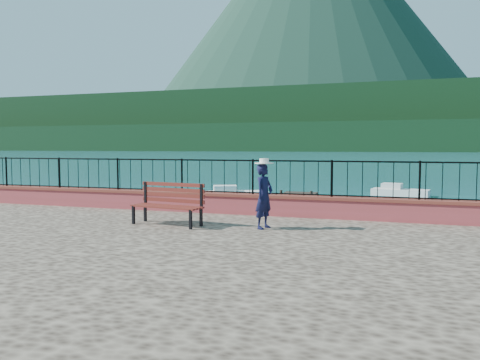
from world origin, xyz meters
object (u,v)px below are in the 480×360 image
Objects in this scene: boat_0 at (149,217)px; boat_4 at (400,189)px; park_bench at (168,213)px; boat_3 at (235,192)px; person at (264,196)px; boat_1 at (362,219)px.

boat_0 and boat_4 have the same top height.
park_bench is 21.82m from boat_4.
boat_0 is 10.67m from boat_3.
person is at bearing -69.22° from boat_0.
boat_1 is at bearing -71.16° from boat_3.
boat_1 is 0.98× the size of boat_3.
person is 7.88m from boat_1.
park_bench reaches higher than boat_3.
person is 8.35m from boat_0.
boat_0 is 8.13m from boat_1.
park_bench is 2.43m from person.
park_bench is at bearing -84.27° from boat_0.
park_bench is at bearing -105.70° from boat_1.
boat_4 is at bearing 7.78° from person.
park_bench reaches higher than boat_0.
person is 0.39× the size of boat_1.
boat_1 is (7.86, 2.07, 0.00)m from boat_0.
boat_4 is (3.21, 20.80, -1.56)m from person.
person is 21.11m from boat_4.
boat_1 and boat_3 have the same top height.
park_bench reaches higher than boat_4.
boat_0 is at bearing -153.11° from boat_1.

